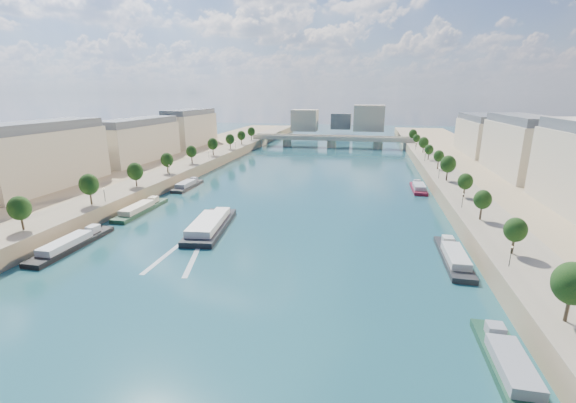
% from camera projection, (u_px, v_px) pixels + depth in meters
% --- Properties ---
extents(ground, '(700.00, 700.00, 0.00)m').
position_uv_depth(ground, '(293.00, 201.00, 136.61)').
color(ground, '#0E2D3E').
rests_on(ground, ground).
extents(quay_left, '(44.00, 520.00, 5.00)m').
position_uv_depth(quay_left, '(112.00, 185.00, 149.91)').
color(quay_left, '#9E8460').
rests_on(quay_left, ground).
extents(quay_right, '(44.00, 520.00, 5.00)m').
position_uv_depth(quay_right, '(516.00, 206.00, 121.96)').
color(quay_right, '#9E8460').
rests_on(quay_right, ground).
extents(pave_left, '(14.00, 520.00, 0.10)m').
position_uv_depth(pave_left, '(146.00, 180.00, 146.30)').
color(pave_left, gray).
rests_on(pave_left, quay_left).
extents(pave_right, '(14.00, 520.00, 0.10)m').
position_uv_depth(pave_right, '(466.00, 195.00, 124.18)').
color(pave_right, gray).
rests_on(pave_right, quay_right).
extents(trees_left, '(4.80, 268.80, 8.26)m').
position_uv_depth(trees_left, '(152.00, 165.00, 146.33)').
color(trees_left, '#382B1E').
rests_on(trees_left, ground).
extents(trees_right, '(4.80, 268.80, 8.26)m').
position_uv_depth(trees_right, '(455.00, 173.00, 132.52)').
color(trees_right, '#382B1E').
rests_on(trees_right, ground).
extents(lamps_left, '(0.36, 200.36, 4.28)m').
position_uv_depth(lamps_left, '(141.00, 179.00, 135.26)').
color(lamps_left, black).
rests_on(lamps_left, ground).
extents(lamps_right, '(0.36, 200.36, 4.28)m').
position_uv_depth(lamps_right, '(449.00, 183.00, 129.03)').
color(lamps_right, black).
rests_on(lamps_right, ground).
extents(buildings_left, '(16.00, 226.00, 23.20)m').
position_uv_depth(buildings_left, '(98.00, 144.00, 159.95)').
color(buildings_left, beige).
rests_on(buildings_left, ground).
extents(buildings_right, '(16.00, 226.00, 23.20)m').
position_uv_depth(buildings_right, '(552.00, 157.00, 126.97)').
color(buildings_right, beige).
rests_on(buildings_right, ground).
extents(skyline, '(79.00, 42.00, 22.00)m').
position_uv_depth(skyline, '(344.00, 119.00, 338.95)').
color(skyline, beige).
rests_on(skyline, ground).
extents(bridge, '(112.00, 12.00, 8.15)m').
position_uv_depth(bridge, '(332.00, 140.00, 270.73)').
color(bridge, '#C1B79E').
rests_on(bridge, ground).
extents(tour_barge, '(12.03, 30.15, 3.98)m').
position_uv_depth(tour_barge, '(210.00, 225.00, 107.86)').
color(tour_barge, black).
rests_on(tour_barge, ground).
extents(wake, '(10.86, 26.01, 0.04)m').
position_uv_depth(wake, '(183.00, 252.00, 92.55)').
color(wake, silver).
rests_on(wake, ground).
extents(moored_barges_left, '(5.00, 151.77, 3.60)m').
position_uv_depth(moored_barges_left, '(66.00, 247.00, 93.28)').
color(moored_barges_left, '#192138').
rests_on(moored_barges_left, ground).
extents(moored_barges_right, '(5.00, 157.90, 3.60)m').
position_uv_depth(moored_barges_right, '(468.00, 285.00, 74.84)').
color(moored_barges_right, black).
rests_on(moored_barges_right, ground).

